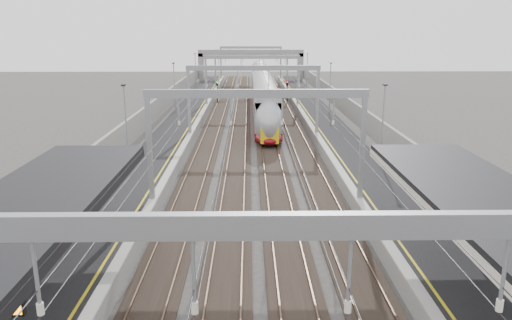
{
  "coord_description": "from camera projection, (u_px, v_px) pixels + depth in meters",
  "views": [
    {
      "loc": [
        -0.42,
        -6.7,
        10.9
      ],
      "look_at": [
        0.0,
        23.35,
        3.05
      ],
      "focal_mm": 35.0,
      "sensor_mm": 36.0,
      "label": 1
    }
  ],
  "objects": [
    {
      "name": "platform_left",
      "position": [
        177.0,
        132.0,
        52.54
      ],
      "size": [
        4.0,
        120.0,
        1.0
      ],
      "primitive_type": "cube",
      "color": "black",
      "rests_on": "ground"
    },
    {
      "name": "platform_right",
      "position": [
        329.0,
        131.0,
        52.76
      ],
      "size": [
        4.0,
        120.0,
        1.0
      ],
      "primitive_type": "cube",
      "color": "black",
      "rests_on": "ground"
    },
    {
      "name": "tracks",
      "position": [
        253.0,
        136.0,
        52.77
      ],
      "size": [
        11.4,
        140.0,
        0.2
      ],
      "color": "black",
      "rests_on": "ground"
    },
    {
      "name": "overhead_line",
      "position": [
        253.0,
        72.0,
        57.62
      ],
      "size": [
        13.0,
        140.0,
        6.6
      ],
      "color": "gray",
      "rests_on": "platform_left"
    },
    {
      "name": "overbridge",
      "position": [
        251.0,
        57.0,
        104.64
      ],
      "size": [
        22.0,
        2.2,
        6.9
      ],
      "color": "gray",
      "rests_on": "ground"
    },
    {
      "name": "wall_left",
      "position": [
        146.0,
        122.0,
        52.22
      ],
      "size": [
        0.3,
        120.0,
        3.2
      ],
      "primitive_type": "cube",
      "color": "gray",
      "rests_on": "ground"
    },
    {
      "name": "wall_right",
      "position": [
        359.0,
        121.0,
        52.53
      ],
      "size": [
        0.3,
        120.0,
        3.2
      ],
      "primitive_type": "cube",
      "color": "gray",
      "rests_on": "ground"
    },
    {
      "name": "train",
      "position": [
        263.0,
        96.0,
        68.81
      ],
      "size": [
        2.74,
        49.96,
        4.33
      ],
      "color": "maroon",
      "rests_on": "ground"
    },
    {
      "name": "signal_green",
      "position": [
        217.0,
        88.0,
        75.34
      ],
      "size": [
        0.32,
        0.32,
        3.48
      ],
      "color": "black",
      "rests_on": "ground"
    },
    {
      "name": "signal_red_near",
      "position": [
        274.0,
        90.0,
        72.29
      ],
      "size": [
        0.32,
        0.32,
        3.48
      ],
      "color": "black",
      "rests_on": "ground"
    },
    {
      "name": "signal_red_far",
      "position": [
        287.0,
        88.0,
        75.74
      ],
      "size": [
        0.32,
        0.32,
        3.48
      ],
      "color": "black",
      "rests_on": "ground"
    }
  ]
}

